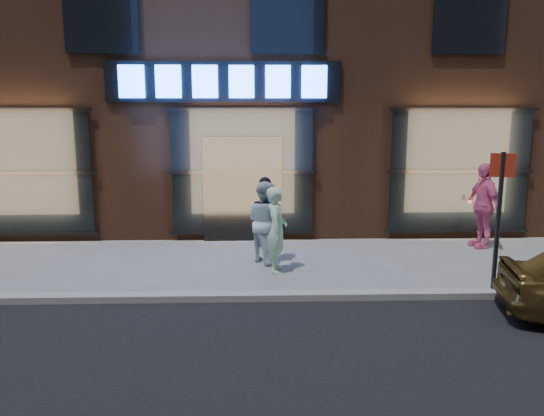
{
  "coord_description": "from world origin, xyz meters",
  "views": [
    {
      "loc": [
        0.31,
        -8.07,
        3.02
      ],
      "look_at": [
        0.6,
        1.6,
        1.2
      ],
      "focal_mm": 35.0,
      "sensor_mm": 36.0,
      "label": 1
    }
  ],
  "objects_px": {
    "man_bowtie": "(277,230)",
    "man_cap": "(265,222)",
    "passerby": "(483,205)",
    "sign_post": "(499,210)"
  },
  "relations": [
    {
      "from": "passerby",
      "to": "sign_post",
      "type": "xyz_separation_m",
      "value": [
        -1.1,
        -3.09,
        0.49
      ]
    },
    {
      "from": "passerby",
      "to": "man_bowtie",
      "type": "bearing_deg",
      "value": -79.32
    },
    {
      "from": "man_bowtie",
      "to": "passerby",
      "type": "height_order",
      "value": "passerby"
    },
    {
      "from": "man_cap",
      "to": "man_bowtie",
      "type": "bearing_deg",
      "value": 162.65
    },
    {
      "from": "man_bowtie",
      "to": "man_cap",
      "type": "distance_m",
      "value": 0.68
    },
    {
      "from": "passerby",
      "to": "sign_post",
      "type": "bearing_deg",
      "value": -29.02
    },
    {
      "from": "man_bowtie",
      "to": "man_cap",
      "type": "relative_size",
      "value": 0.98
    },
    {
      "from": "man_bowtie",
      "to": "man_cap",
      "type": "bearing_deg",
      "value": 23.53
    },
    {
      "from": "man_cap",
      "to": "passerby",
      "type": "distance_m",
      "value": 4.91
    },
    {
      "from": "passerby",
      "to": "sign_post",
      "type": "height_order",
      "value": "sign_post"
    }
  ]
}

